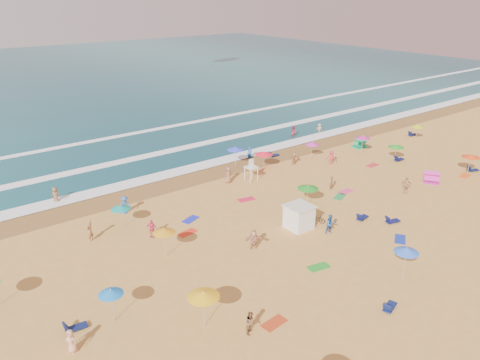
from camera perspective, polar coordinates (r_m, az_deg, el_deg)
ground at (r=45.24m, az=7.53°, el=-3.22°), size 220.00×220.00×0.00m
ocean at (r=117.95m, az=-22.84°, el=11.17°), size 220.00×140.00×0.18m
wet_sand at (r=54.02m, az=-1.75°, el=1.32°), size 220.00×220.00×0.00m
surf_foam at (r=60.97m, az=-6.59°, el=3.76°), size 200.00×18.70×0.05m
cabana at (r=40.91m, az=7.20°, el=-4.53°), size 2.00×2.00×2.00m
cabana_roof at (r=40.44m, az=7.27°, el=-3.19°), size 2.20×2.20×0.12m
bicycle at (r=42.22m, az=9.31°, el=-4.67°), size 1.28×1.58×0.81m
lifeguard_stand at (r=50.48m, az=1.38°, el=1.05°), size 1.20×1.20×2.10m
beach_umbrellas at (r=44.54m, az=8.29°, el=-0.65°), size 55.82×31.96×0.79m
loungers at (r=48.75m, az=14.73°, el=-1.64°), size 53.43×27.91×0.34m
towels at (r=44.11m, az=9.77°, el=-4.04°), size 35.06×16.70×0.03m
popup_tents at (r=58.88m, az=18.09°, el=2.60°), size 5.63×14.59×1.20m
beachgoers at (r=47.67m, az=1.61°, el=-0.62°), size 44.51×28.94×2.12m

